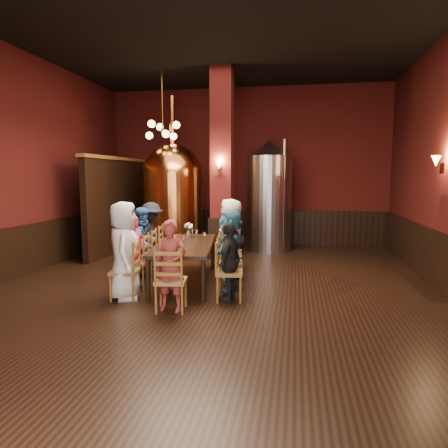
% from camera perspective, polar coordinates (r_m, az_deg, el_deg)
% --- Properties ---
extents(room, '(10.00, 10.02, 4.50)m').
position_cam_1_polar(room, '(6.81, -2.06, 9.05)').
color(room, black).
rests_on(room, ground).
extents(wainscot_back, '(7.90, 0.08, 1.00)m').
position_cam_1_polar(wainscot_back, '(11.80, 3.07, -0.37)').
color(wainscot_back, black).
rests_on(wainscot_back, ground).
extents(wainscot_left, '(0.08, 9.90, 1.00)m').
position_cam_1_polar(wainscot_left, '(8.69, -28.50, -3.84)').
color(wainscot_left, black).
rests_on(wainscot_left, ground).
extents(column, '(0.58, 0.58, 4.50)m').
position_cam_1_polar(column, '(9.61, -0.26, 8.44)').
color(column, '#4B1010').
rests_on(column, ground).
extents(partition, '(0.22, 3.50, 2.40)m').
position_cam_1_polar(partition, '(10.92, -15.03, 2.50)').
color(partition, black).
rests_on(partition, ground).
extents(pendant_cluster, '(0.90, 0.90, 1.70)m').
position_cam_1_polar(pendant_cluster, '(10.14, -8.74, 13.09)').
color(pendant_cluster, '#A57226').
rests_on(pendant_cluster, room).
extents(sconce_wall, '(0.20, 0.20, 0.36)m').
position_cam_1_polar(sconce_wall, '(7.85, 28.71, 7.57)').
color(sconce_wall, black).
rests_on(sconce_wall, room).
extents(sconce_column, '(0.20, 0.20, 0.36)m').
position_cam_1_polar(sconce_column, '(9.32, -0.60, 8.18)').
color(sconce_column, black).
rests_on(sconce_column, column).
extents(dining_table, '(1.32, 2.51, 0.75)m').
position_cam_1_polar(dining_table, '(7.45, -5.60, -3.23)').
color(dining_table, black).
rests_on(dining_table, ground).
extents(chair_0, '(0.52, 0.52, 0.92)m').
position_cam_1_polar(chair_0, '(6.71, -14.01, -6.53)').
color(chair_0, '#9A5D27').
rests_on(chair_0, ground).
extents(person_0, '(0.74, 0.90, 1.59)m').
position_cam_1_polar(person_0, '(6.64, -14.10, -3.72)').
color(person_0, white).
rests_on(person_0, ground).
extents(chair_1, '(0.52, 0.52, 0.92)m').
position_cam_1_polar(chair_1, '(7.34, -12.55, -5.33)').
color(chair_1, '#9A5D27').
rests_on(chair_1, ground).
extents(person_1, '(0.41, 0.53, 1.30)m').
position_cam_1_polar(person_1, '(7.30, -12.59, -3.88)').
color(person_1, '#C22149').
rests_on(person_1, ground).
extents(chair_2, '(0.52, 0.52, 0.92)m').
position_cam_1_polar(chair_2, '(7.96, -11.34, -4.34)').
color(chair_2, '#9A5D27').
rests_on(chair_2, ground).
extents(person_2, '(0.45, 0.73, 1.39)m').
position_cam_1_polar(person_2, '(7.92, -11.38, -2.67)').
color(person_2, '#264F7E').
rests_on(person_2, ground).
extents(chair_3, '(0.52, 0.52, 0.92)m').
position_cam_1_polar(chair_3, '(8.60, -10.30, -3.48)').
color(chair_3, '#9A5D27').
rests_on(chair_3, ground).
extents(person_3, '(0.55, 0.94, 1.45)m').
position_cam_1_polar(person_3, '(8.56, -10.34, -1.74)').
color(person_3, black).
rests_on(person_3, ground).
extents(chair_4, '(0.52, 0.52, 0.92)m').
position_cam_1_polar(chair_4, '(6.45, 0.76, -6.87)').
color(chair_4, '#9A5D27').
rests_on(chair_4, ground).
extents(person_4, '(0.45, 0.79, 1.26)m').
position_cam_1_polar(person_4, '(6.41, 0.76, -5.38)').
color(person_4, black).
rests_on(person_4, ground).
extents(chair_5, '(0.52, 0.52, 0.92)m').
position_cam_1_polar(chair_5, '(7.10, 0.90, -5.58)').
color(chair_5, '#9A5D27').
rests_on(chair_5, ground).
extents(person_5, '(0.58, 1.36, 1.42)m').
position_cam_1_polar(person_5, '(7.05, 0.90, -3.58)').
color(person_5, '#2D6989').
rests_on(person_5, ground).
extents(chair_6, '(0.52, 0.52, 0.92)m').
position_cam_1_polar(chair_6, '(7.75, 1.01, -4.52)').
color(chair_6, '#9A5D27').
rests_on(chair_6, ground).
extents(person_6, '(0.54, 0.79, 1.56)m').
position_cam_1_polar(person_6, '(7.69, 1.02, -2.19)').
color(person_6, beige).
rests_on(person_6, ground).
extents(chair_7, '(0.52, 0.52, 0.92)m').
position_cam_1_polar(chair_7, '(8.40, 1.11, -3.61)').
color(chair_7, '#9A5D27').
rests_on(chair_7, ground).
extents(person_7, '(0.40, 0.73, 1.44)m').
position_cam_1_polar(person_7, '(8.36, 1.12, -1.85)').
color(person_7, black).
rests_on(person_7, ground).
extents(chair_8, '(0.52, 0.52, 0.92)m').
position_cam_1_polar(chair_8, '(6.00, -7.60, -7.98)').
color(chair_8, '#9A5D27').
rests_on(chair_8, ground).
extents(person_8, '(0.52, 0.36, 1.36)m').
position_cam_1_polar(person_8, '(5.95, -7.64, -5.93)').
color(person_8, maroon).
rests_on(person_8, ground).
extents(copper_kettle, '(1.99, 1.99, 3.98)m').
position_cam_1_polar(copper_kettle, '(10.42, -7.24, 3.88)').
color(copper_kettle, black).
rests_on(copper_kettle, ground).
extents(steel_vessel, '(1.54, 1.54, 2.91)m').
position_cam_1_polar(steel_vessel, '(10.74, 6.44, 4.00)').
color(steel_vessel, '#B2B2B7').
rests_on(steel_vessel, ground).
extents(rose_vase, '(0.18, 0.18, 0.30)m').
position_cam_1_polar(rose_vase, '(8.09, -5.08, -0.54)').
color(rose_vase, white).
rests_on(rose_vase, dining_table).
extents(wine_glass_0, '(0.07, 0.07, 0.17)m').
position_cam_1_polar(wine_glass_0, '(7.66, -2.82, -1.81)').
color(wine_glass_0, white).
rests_on(wine_glass_0, dining_table).
extents(wine_glass_1, '(0.07, 0.07, 0.17)m').
position_cam_1_polar(wine_glass_1, '(7.37, -7.11, -2.20)').
color(wine_glass_1, white).
rests_on(wine_glass_1, dining_table).
extents(wine_glass_2, '(0.07, 0.07, 0.17)m').
position_cam_1_polar(wine_glass_2, '(8.07, -4.50, -1.38)').
color(wine_glass_2, white).
rests_on(wine_glass_2, dining_table).
extents(wine_glass_3, '(0.07, 0.07, 0.17)m').
position_cam_1_polar(wine_glass_3, '(6.90, -7.18, -2.83)').
color(wine_glass_3, white).
rests_on(wine_glass_3, dining_table).
extents(wine_glass_4, '(0.07, 0.07, 0.17)m').
position_cam_1_polar(wine_glass_4, '(7.14, -5.83, -2.48)').
color(wine_glass_4, white).
rests_on(wine_glass_4, dining_table).
extents(wine_glass_5, '(0.07, 0.07, 0.17)m').
position_cam_1_polar(wine_glass_5, '(7.40, -5.30, -2.14)').
color(wine_glass_5, white).
rests_on(wine_glass_5, dining_table).
extents(wine_glass_6, '(0.07, 0.07, 0.17)m').
position_cam_1_polar(wine_glass_6, '(7.99, -3.97, -1.45)').
color(wine_glass_6, white).
rests_on(wine_glass_6, dining_table).
extents(wine_glass_7, '(0.07, 0.07, 0.17)m').
position_cam_1_polar(wine_glass_7, '(7.83, -5.15, -1.63)').
color(wine_glass_7, white).
rests_on(wine_glass_7, dining_table).
extents(wine_glass_8, '(0.07, 0.07, 0.17)m').
position_cam_1_polar(wine_glass_8, '(8.15, -4.46, -1.29)').
color(wine_glass_8, white).
rests_on(wine_glass_8, dining_table).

